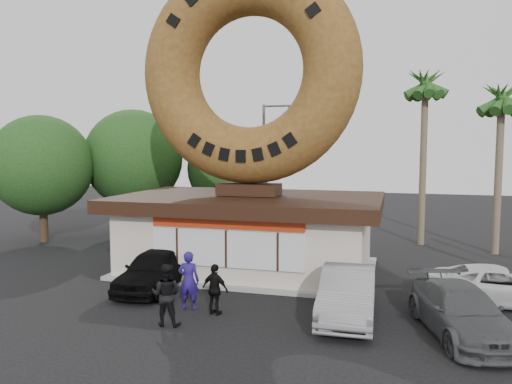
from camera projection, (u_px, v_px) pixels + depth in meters
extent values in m
plane|color=black|center=(197.00, 314.00, 16.11)|extent=(90.00, 90.00, 0.00)
cube|color=beige|center=(249.00, 236.00, 21.72)|extent=(10.00, 6.00, 3.00)
cube|color=#999993|center=(249.00, 268.00, 21.86)|extent=(10.60, 6.60, 0.15)
cube|color=#3F3F3F|center=(249.00, 201.00, 21.58)|extent=(10.00, 6.00, 0.10)
cube|color=black|center=(249.00, 202.00, 21.59)|extent=(11.20, 7.20, 0.55)
cube|color=silver|center=(226.00, 249.00, 18.80)|extent=(6.00, 0.12, 1.40)
cube|color=red|center=(226.00, 223.00, 18.68)|extent=(6.00, 0.10, 0.45)
cube|color=black|center=(249.00, 189.00, 21.53)|extent=(2.60, 1.40, 0.50)
torus|color=brown|center=(249.00, 72.00, 21.07)|extent=(9.48, 2.42, 9.48)
cylinder|color=#473321|center=(135.00, 207.00, 30.98)|extent=(0.44, 0.44, 3.30)
sphere|color=#174017|center=(134.00, 158.00, 30.70)|extent=(6.00, 6.00, 6.00)
cylinder|color=#473321|center=(229.00, 209.00, 31.44)|extent=(0.44, 0.44, 2.86)
sphere|color=#174017|center=(229.00, 168.00, 31.20)|extent=(5.20, 5.20, 5.20)
cylinder|color=#473321|center=(44.00, 215.00, 28.10)|extent=(0.44, 0.44, 3.08)
sphere|color=#174017|center=(42.00, 165.00, 27.84)|extent=(5.60, 5.60, 5.60)
cylinder|color=#726651|center=(423.00, 163.00, 27.09)|extent=(0.36, 0.36, 9.00)
cylinder|color=#726651|center=(498.00, 175.00, 24.76)|extent=(0.36, 0.36, 8.00)
cylinder|color=#59595E|center=(264.00, 168.00, 31.62)|extent=(0.18, 0.18, 8.00)
cylinder|color=#59595E|center=(278.00, 106.00, 31.02)|extent=(1.80, 0.12, 0.12)
cube|color=#59595E|center=(292.00, 106.00, 30.78)|extent=(0.45, 0.20, 0.12)
imported|color=navy|center=(189.00, 280.00, 16.50)|extent=(0.77, 0.55, 1.96)
imported|color=black|center=(166.00, 295.00, 15.05)|extent=(0.99, 0.81, 1.89)
imported|color=black|center=(215.00, 289.00, 16.01)|extent=(1.04, 0.63, 1.65)
imported|color=black|center=(154.00, 270.00, 18.83)|extent=(2.05, 4.54, 1.51)
imported|color=gray|center=(348.00, 293.00, 15.76)|extent=(1.80, 4.78, 1.56)
imported|color=#4D5052|center=(461.00, 311.00, 14.28)|extent=(3.20, 5.18, 1.40)
imported|color=silver|center=(500.00, 286.00, 17.04)|extent=(4.77, 2.33, 1.31)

